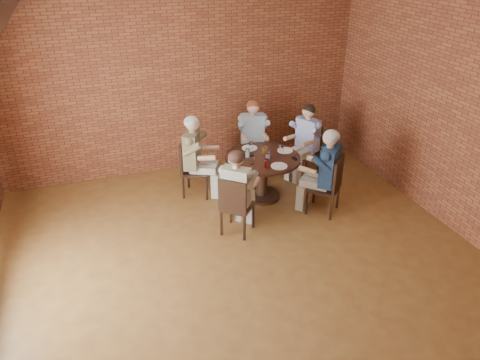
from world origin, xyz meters
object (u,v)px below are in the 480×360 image
object	(u,v)px
diner_c	(196,157)
chair_d	(235,204)
diner_b	(253,137)
diner_d	(237,192)
smartphone	(295,159)
chair_a	(308,149)
chair_b	(252,144)
diner_a	(305,142)
chair_c	(191,166)
diner_e	(325,172)
dining_table	(262,169)
chair_e	(330,183)

from	to	relation	value
diner_c	chair_d	xyz separation A→B (m)	(0.21, -1.39, -0.19)
diner_b	diner_d	size ratio (longest dim) A/B	1.02
diner_d	smartphone	bearing A→B (deg)	-112.59
chair_a	chair_b	world-z (taller)	chair_b
diner_d	diner_a	bearing A→B (deg)	-101.65
chair_a	diner_a	distance (m)	0.18
diner_b	chair_c	distance (m)	1.38
chair_c	diner_e	xyz separation A→B (m)	(1.82, -1.27, 0.18)
diner_a	chair_d	size ratio (longest dim) A/B	1.44
diner_e	diner_d	bearing A→B (deg)	-41.24
chair_a	dining_table	bearing A→B (deg)	-90.00
diner_d	chair_c	bearing A→B (deg)	-34.63
dining_table	diner_c	xyz separation A→B (m)	(-0.99, 0.49, 0.17)
dining_table	chair_d	bearing A→B (deg)	-130.86
chair_a	diner_c	bearing A→B (deg)	-114.64
chair_b	diner_e	distance (m)	1.90
diner_c	chair_e	xyz separation A→B (m)	(1.80, -1.29, -0.17)
chair_b	smartphone	world-z (taller)	chair_b
dining_table	chair_c	xyz separation A→B (m)	(-1.08, 0.53, -0.01)
chair_c	dining_table	bearing A→B (deg)	-90.00
smartphone	diner_c	bearing A→B (deg)	155.31
dining_table	chair_b	world-z (taller)	chair_b
diner_e	smartphone	bearing A→B (deg)	-105.04
diner_a	diner_b	bearing A→B (deg)	-147.30
chair_b	chair_d	world-z (taller)	chair_b
diner_a	smartphone	size ratio (longest dim) A/B	10.43
chair_c	diner_d	world-z (taller)	diner_d
chair_a	chair_d	xyz separation A→B (m)	(-1.88, -1.44, -0.00)
diner_c	smartphone	size ratio (longest dim) A/B	10.78
diner_c	diner_e	bearing A→B (deg)	-99.19
diner_d	diner_b	bearing A→B (deg)	-76.14
chair_b	diner_b	size ratio (longest dim) A/B	0.70
dining_table	chair_b	size ratio (longest dim) A/B	1.31
diner_c	chair_b	bearing A→B (deg)	-37.95
chair_b	chair_d	size ratio (longest dim) A/B	1.02
chair_c	chair_b	bearing A→B (deg)	-40.94
diner_a	chair_b	bearing A→B (deg)	-152.18
diner_b	chair_e	distance (m)	1.91
diner_b	chair_b	bearing A→B (deg)	90.00
diner_e	chair_a	bearing A→B (deg)	-150.78
diner_c	smartphone	bearing A→B (deg)	-90.77
diner_d	diner_e	distance (m)	1.47
chair_e	chair_d	bearing A→B (deg)	-41.63
chair_d	diner_e	xyz separation A→B (m)	(1.52, 0.16, 0.19)
diner_b	diner_e	xyz separation A→B (m)	(0.53, -1.74, 0.02)
chair_a	smartphone	world-z (taller)	chair_a
chair_a	diner_c	xyz separation A→B (m)	(-2.10, -0.06, 0.18)
chair_d	chair_e	size ratio (longest dim) A/B	0.96
smartphone	chair_d	bearing A→B (deg)	-150.01
diner_c	diner_d	size ratio (longest dim) A/B	1.05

